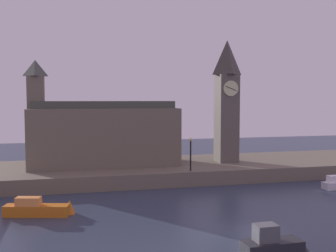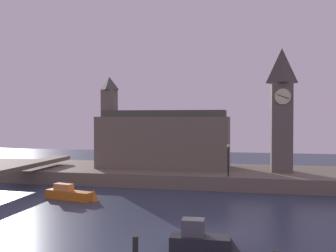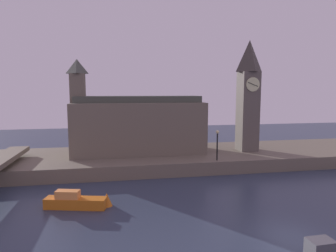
# 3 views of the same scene
# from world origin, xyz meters

# --- Properties ---
(ground_plane) EXTENTS (120.00, 120.00, 0.00)m
(ground_plane) POSITION_xyz_m (0.00, 0.00, 0.00)
(ground_plane) COLOR #2D384C
(far_embankment) EXTENTS (70.00, 12.00, 1.50)m
(far_embankment) POSITION_xyz_m (0.00, 20.00, 0.75)
(far_embankment) COLOR #6B6051
(far_embankment) RESTS_ON ground
(clock_tower) EXTENTS (2.54, 2.58, 14.14)m
(clock_tower) POSITION_xyz_m (6.20, 19.63, 8.86)
(clock_tower) COLOR #5B544C
(clock_tower) RESTS_ON far_embankment
(parliament_hall) EXTENTS (16.24, 6.10, 11.49)m
(parliament_hall) POSITION_xyz_m (-8.20, 20.82, 5.02)
(parliament_hall) COLOR #6B6051
(parliament_hall) RESTS_ON far_embankment
(streetlamp) EXTENTS (0.36, 0.36, 3.40)m
(streetlamp) POSITION_xyz_m (0.38, 14.83, 3.66)
(streetlamp) COLOR black
(streetlamp) RESTS_ON far_embankment
(boat_patrol_orange) EXTENTS (5.50, 2.22, 1.62)m
(boat_patrol_orange) POSITION_xyz_m (-13.66, 7.40, 0.53)
(boat_patrol_orange) COLOR orange
(boat_patrol_orange) RESTS_ON ground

